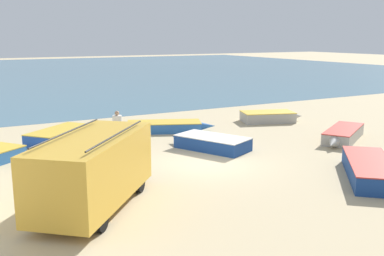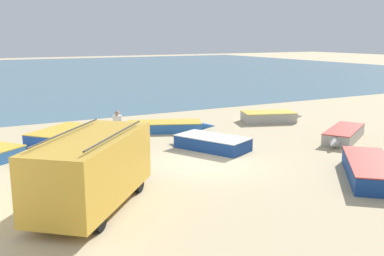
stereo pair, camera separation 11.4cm
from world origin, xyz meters
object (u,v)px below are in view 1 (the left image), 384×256
(fishing_rowboat_0, at_px, (210,142))
(fishing_rowboat_4, at_px, (269,117))
(parked_van, at_px, (94,169))
(fishing_rowboat_2, at_px, (167,126))
(fisherman_1, at_px, (117,125))
(fishing_rowboat_3, at_px, (343,135))
(fishing_rowboat_1, at_px, (369,168))
(fishing_rowboat_5, at_px, (61,135))

(fishing_rowboat_0, distance_m, fishing_rowboat_4, 7.76)
(parked_van, height_order, fishing_rowboat_2, parked_van)
(fishing_rowboat_0, relative_size, fishing_rowboat_4, 1.05)
(fishing_rowboat_0, bearing_deg, fisherman_1, 26.69)
(parked_van, xyz_separation_m, fishing_rowboat_3, (13.42, 2.75, -0.92))
(fishing_rowboat_1, bearing_deg, fishing_rowboat_3, 3.14)
(fishing_rowboat_4, height_order, fisherman_1, fisherman_1)
(fishing_rowboat_2, xyz_separation_m, fishing_rowboat_4, (6.70, -0.45, 0.04))
(fishing_rowboat_1, distance_m, fishing_rowboat_5, 14.22)
(fishing_rowboat_3, bearing_deg, fishing_rowboat_0, -45.67)
(fishing_rowboat_0, height_order, fishing_rowboat_1, fishing_rowboat_1)
(parked_van, relative_size, fisherman_1, 3.14)
(parked_van, distance_m, fishing_rowboat_0, 8.17)
(parked_van, relative_size, fishing_rowboat_2, 1.08)
(fishing_rowboat_4, distance_m, fisherman_1, 10.21)
(fishing_rowboat_2, bearing_deg, fishing_rowboat_3, -19.81)
(parked_van, bearing_deg, fishing_rowboat_3, -37.51)
(fishing_rowboat_4, bearing_deg, fishing_rowboat_1, -90.38)
(fishing_rowboat_3, bearing_deg, fishing_rowboat_4, -120.81)
(fishing_rowboat_1, bearing_deg, fisherman_1, 76.54)
(fishing_rowboat_2, relative_size, fishing_rowboat_4, 1.24)
(fishing_rowboat_3, height_order, fisherman_1, fisherman_1)
(fishing_rowboat_0, distance_m, fishing_rowboat_2, 4.49)
(fishing_rowboat_4, relative_size, fisherman_1, 2.36)
(fishing_rowboat_3, bearing_deg, fishing_rowboat_1, 20.64)
(fishing_rowboat_1, relative_size, fisherman_1, 2.80)
(fisherman_1, bearing_deg, fishing_rowboat_3, -107.03)
(parked_van, relative_size, fishing_rowboat_3, 1.17)
(fishing_rowboat_0, height_order, fisherman_1, fisherman_1)
(fishing_rowboat_4, bearing_deg, fishing_rowboat_3, -70.80)
(fishing_rowboat_5, height_order, fisherman_1, fisherman_1)
(fishing_rowboat_2, distance_m, fishing_rowboat_4, 6.72)
(parked_van, height_order, fishing_rowboat_1, parked_van)
(fishing_rowboat_0, height_order, fishing_rowboat_3, fishing_rowboat_0)
(fishing_rowboat_4, relative_size, fishing_rowboat_5, 0.99)
(fisherman_1, bearing_deg, fishing_rowboat_1, -137.93)
(fisherman_1, bearing_deg, parked_van, 162.50)
(parked_van, bearing_deg, fishing_rowboat_5, 34.10)
(fishing_rowboat_0, relative_size, fisherman_1, 2.48)
(fishing_rowboat_1, relative_size, fishing_rowboat_4, 1.19)
(fisherman_1, bearing_deg, fishing_rowboat_2, -56.26)
(parked_van, xyz_separation_m, fishing_rowboat_1, (9.75, -1.92, -0.88))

